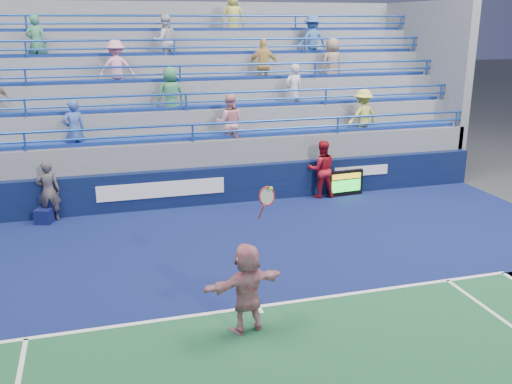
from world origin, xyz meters
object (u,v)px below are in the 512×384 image
object	(u,v)px
serve_speed_board	(345,183)
judge_chair	(44,215)
tennis_player	(247,288)
line_judge	(48,191)
ball_girl	(322,169)

from	to	relation	value
serve_speed_board	judge_chair	size ratio (longest dim) A/B	1.63
serve_speed_board	tennis_player	size ratio (longest dim) A/B	0.45
judge_chair	line_judge	world-z (taller)	line_judge
judge_chair	tennis_player	distance (m)	7.78
line_judge	ball_girl	xyz separation A→B (m)	(7.83, -0.02, 0.05)
judge_chair	tennis_player	size ratio (longest dim) A/B	0.28
serve_speed_board	tennis_player	xyz separation A→B (m)	(-4.98, -6.86, 0.41)
judge_chair	ball_girl	size ratio (longest dim) A/B	0.41
ball_girl	judge_chair	bearing A→B (deg)	9.47
ball_girl	serve_speed_board	bearing A→B (deg)	-178.85
line_judge	ball_girl	size ratio (longest dim) A/B	0.95
judge_chair	tennis_player	bearing A→B (deg)	-61.01
serve_speed_board	ball_girl	bearing A→B (deg)	172.84
judge_chair	line_judge	bearing A→B (deg)	47.85
line_judge	tennis_player	bearing A→B (deg)	116.73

